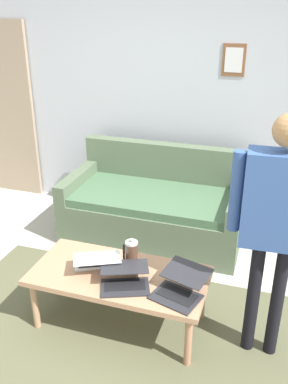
# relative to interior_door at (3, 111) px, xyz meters

# --- Properties ---
(ground_plane) EXTENTS (7.68, 7.68, 0.00)m
(ground_plane) POSITION_rel_interior_door_xyz_m (-2.16, 2.11, -1.02)
(ground_plane) COLOR #B1AEA2
(area_rug) EXTENTS (2.74, 1.61, 0.01)m
(area_rug) POSITION_rel_interior_door_xyz_m (-2.20, 1.99, -1.02)
(area_rug) COLOR #57583E
(area_rug) RESTS_ON ground_plane
(back_wall) EXTENTS (7.04, 0.11, 2.70)m
(back_wall) POSITION_rel_interior_door_xyz_m (-2.16, -0.09, 0.33)
(back_wall) COLOR #B4B9C3
(back_wall) RESTS_ON ground_plane
(interior_door) EXTENTS (0.82, 0.09, 2.05)m
(interior_door) POSITION_rel_interior_door_xyz_m (0.00, 0.00, 0.00)
(interior_door) COLOR #9E876E
(interior_door) RESTS_ON ground_plane
(couch) EXTENTS (1.76, 0.92, 0.88)m
(couch) POSITION_rel_interior_door_xyz_m (-2.07, 0.52, -0.72)
(couch) COLOR #54654C
(couch) RESTS_ON ground_plane
(coffee_table) EXTENTS (1.27, 0.61, 0.44)m
(coffee_table) POSITION_rel_interior_door_xyz_m (-2.20, 1.89, -0.63)
(coffee_table) COLOR tan
(coffee_table) RESTS_ON ground_plane
(laptop_left) EXTENTS (0.42, 0.40, 0.12)m
(laptop_left) POSITION_rel_interior_door_xyz_m (-2.29, 2.00, -0.54)
(laptop_left) COLOR #28282D
(laptop_left) RESTS_ON coffee_table
(laptop_center) EXTENTS (0.44, 0.44, 0.13)m
(laptop_center) POSITION_rel_interior_door_xyz_m (-2.01, 1.84, -0.54)
(laptop_center) COLOR silver
(laptop_center) RESTS_ON coffee_table
(laptop_right) EXTENTS (0.40, 0.44, 0.14)m
(laptop_right) POSITION_rel_interior_door_xyz_m (-2.67, 1.98, -0.53)
(laptop_right) COLOR #28282D
(laptop_right) RESTS_ON coffee_table
(french_press) EXTENTS (0.11, 0.09, 0.26)m
(french_press) POSITION_rel_interior_door_xyz_m (-2.27, 1.80, -0.47)
(french_press) COLOR #4C3323
(french_press) RESTS_ON coffee_table
(person_standing) EXTENTS (0.59, 0.21, 1.68)m
(person_standing) POSITION_rel_interior_door_xyz_m (-3.22, 1.84, 0.05)
(person_standing) COLOR black
(person_standing) RESTS_ON ground_plane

